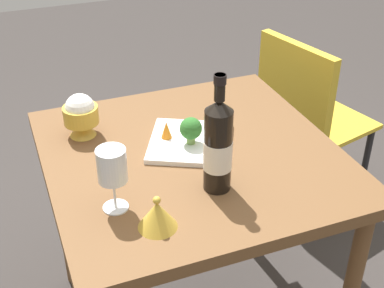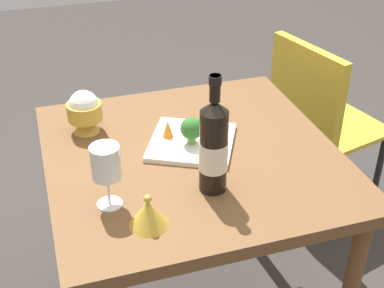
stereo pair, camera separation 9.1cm
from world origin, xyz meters
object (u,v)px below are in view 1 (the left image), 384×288
(chair_by_wall, at_px, (304,110))
(carrot_garnish_left, at_px, (166,130))
(serving_plate, at_px, (191,142))
(broccoli_floret, at_px, (191,129))
(wine_bottle, at_px, (219,146))
(rice_bowl, at_px, (81,114))
(carrot_garnish_right, at_px, (216,133))
(wine_glass, at_px, (112,167))
(rice_bowl_lid, at_px, (157,215))

(chair_by_wall, relative_size, carrot_garnish_left, 15.02)
(serving_plate, height_order, broccoli_floret, broccoli_floret)
(wine_bottle, xyz_separation_m, rice_bowl, (-0.29, 0.41, -0.06))
(wine_bottle, height_order, carrot_garnish_left, wine_bottle)
(serving_plate, relative_size, carrot_garnish_right, 4.94)
(wine_glass, xyz_separation_m, carrot_garnish_right, (0.36, 0.17, -0.08))
(chair_by_wall, bearing_deg, serving_plate, -73.02)
(carrot_garnish_right, bearing_deg, wine_glass, -154.11)
(carrot_garnish_left, relative_size, carrot_garnish_right, 0.83)
(wine_bottle, bearing_deg, serving_plate, 87.17)
(rice_bowl_lid, height_order, serving_plate, rice_bowl_lid)
(wine_bottle, distance_m, rice_bowl_lid, 0.25)
(wine_bottle, relative_size, rice_bowl, 2.38)
(serving_plate, xyz_separation_m, broccoli_floret, (-0.01, -0.02, 0.06))
(wine_glass, distance_m, serving_plate, 0.39)
(carrot_garnish_left, bearing_deg, wine_bottle, -78.89)
(chair_by_wall, height_order, wine_glass, wine_glass)
(broccoli_floret, relative_size, carrot_garnish_left, 1.52)
(carrot_garnish_left, bearing_deg, carrot_garnish_right, -33.18)
(chair_by_wall, xyz_separation_m, carrot_garnish_right, (-0.62, -0.46, 0.28))
(wine_glass, xyz_separation_m, rice_bowl, (-0.00, 0.40, -0.05))
(wine_glass, height_order, broccoli_floret, wine_glass)
(rice_bowl, bearing_deg, wine_glass, -89.28)
(wine_glass, bearing_deg, rice_bowl, 90.72)
(serving_plate, height_order, carrot_garnish_left, carrot_garnish_left)
(wine_glass, relative_size, rice_bowl, 1.26)
(rice_bowl, bearing_deg, carrot_garnish_left, -30.37)
(rice_bowl, xyz_separation_m, rice_bowl_lid, (0.08, -0.51, -0.04))
(serving_plate, bearing_deg, broccoli_floret, -110.52)
(wine_glass, height_order, rice_bowl_lid, wine_glass)
(wine_bottle, bearing_deg, rice_bowl_lid, -154.49)
(carrot_garnish_right, bearing_deg, chair_by_wall, 36.69)
(broccoli_floret, height_order, carrot_garnish_left, broccoli_floret)
(wine_bottle, distance_m, wine_glass, 0.28)
(rice_bowl, distance_m, serving_plate, 0.35)
(carrot_garnish_left, bearing_deg, rice_bowl, 149.63)
(carrot_garnish_left, bearing_deg, rice_bowl_lid, -112.12)
(wine_glass, relative_size, carrot_garnish_left, 3.16)
(chair_by_wall, distance_m, carrot_garnish_left, 0.88)
(chair_by_wall, relative_size, broccoli_floret, 9.91)
(serving_plate, relative_size, carrot_garnish_left, 5.94)
(chair_by_wall, bearing_deg, rice_bowl, -90.63)
(chair_by_wall, height_order, carrot_garnish_right, chair_by_wall)
(wine_glass, bearing_deg, wine_bottle, -2.67)
(chair_by_wall, xyz_separation_m, broccoli_floret, (-0.69, -0.44, 0.29))
(carrot_garnish_right, bearing_deg, rice_bowl, 148.61)
(wine_bottle, height_order, serving_plate, wine_bottle)
(wine_bottle, distance_m, rice_bowl, 0.50)
(carrot_garnish_right, bearing_deg, serving_plate, 145.30)
(rice_bowl, xyz_separation_m, carrot_garnish_left, (0.23, -0.14, -0.03))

